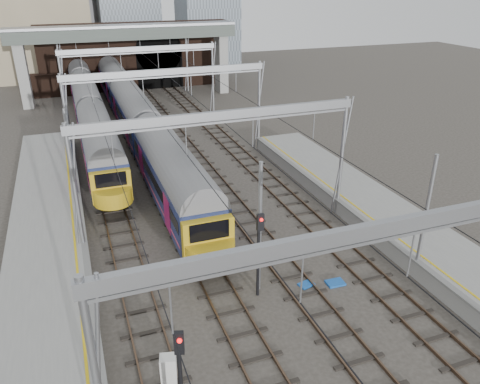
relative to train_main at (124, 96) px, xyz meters
name	(u,v)px	position (x,y,z in m)	size (l,w,h in m)	color
ground	(274,312)	(2.00, -36.94, -2.52)	(160.00, 160.00, 0.00)	#38332D
platform_left	(47,319)	(-8.18, -34.44, -1.97)	(4.32, 55.00, 1.12)	gray
platform_right	(466,276)	(12.18, -38.44, -1.97)	(4.32, 47.00, 1.12)	gray
tracks	(193,190)	(2.00, -21.94, -2.50)	(14.40, 80.00, 0.22)	#4C3828
overhead_line	(169,86)	(2.00, -15.46, 4.04)	(16.80, 80.00, 8.00)	gray
retaining_wall	(132,58)	(3.40, 14.99, 1.81)	(28.00, 2.75, 9.00)	black
overbridge	(126,41)	(2.00, 9.06, 4.74)	(28.00, 3.00, 9.25)	gray
train_main	(124,96)	(0.00, 0.00, 0.00)	(2.86, 66.07, 4.90)	black
train_second	(87,101)	(-4.00, -0.74, -0.09)	(2.70, 46.93, 4.69)	black
signal_near_left	(180,370)	(-3.66, -41.81, 0.40)	(0.36, 0.46, 4.60)	black
signal_near_centre	(259,245)	(1.74, -35.51, 0.45)	(0.33, 0.46, 4.69)	black
relay_cabinet	(168,369)	(-3.66, -39.38, -1.89)	(0.63, 0.53, 1.27)	silver
equip_cover_a	(306,284)	(4.43, -35.58, -2.48)	(0.78, 0.55, 0.09)	#1752AD
equip_cover_b	(294,254)	(5.15, -32.72, -2.47)	(0.87, 0.62, 0.10)	#1752AD
equip_cover_c	(335,283)	(5.92, -35.99, -2.47)	(0.94, 0.66, 0.11)	#1752AD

